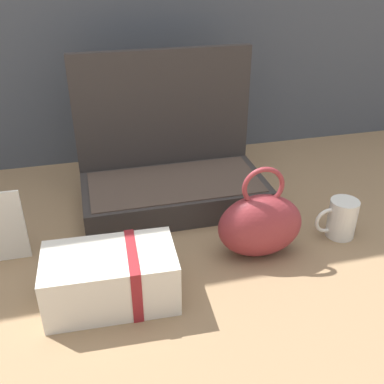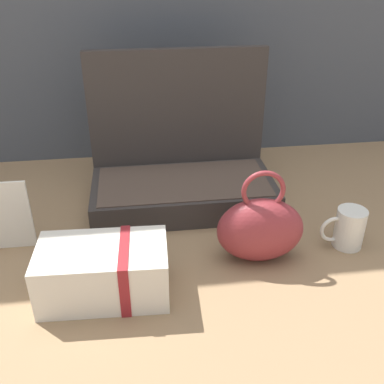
{
  "view_description": "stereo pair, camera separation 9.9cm",
  "coord_description": "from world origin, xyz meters",
  "px_view_note": "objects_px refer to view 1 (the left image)",
  "views": [
    {
      "loc": [
        -0.21,
        -0.86,
        0.65
      ],
      "look_at": [
        0.0,
        -0.02,
        0.16
      ],
      "focal_mm": 42.02,
      "sensor_mm": 36.0,
      "label": 1
    },
    {
      "loc": [
        -0.11,
        -0.88,
        0.65
      ],
      "look_at": [
        0.0,
        -0.02,
        0.16
      ],
      "focal_mm": 42.02,
      "sensor_mm": 36.0,
      "label": 2
    }
  ],
  "objects_px": {
    "teal_pouch_handbag": "(260,225)",
    "open_suitcase": "(171,169)",
    "coffee_mug": "(341,218)",
    "cream_toiletry_bag": "(113,277)"
  },
  "relations": [
    {
      "from": "open_suitcase",
      "to": "cream_toiletry_bag",
      "type": "xyz_separation_m",
      "value": [
        -0.2,
        -0.38,
        -0.04
      ]
    },
    {
      "from": "open_suitcase",
      "to": "cream_toiletry_bag",
      "type": "distance_m",
      "value": 0.43
    },
    {
      "from": "open_suitcase",
      "to": "coffee_mug",
      "type": "distance_m",
      "value": 0.47
    },
    {
      "from": "teal_pouch_handbag",
      "to": "cream_toiletry_bag",
      "type": "xyz_separation_m",
      "value": [
        -0.34,
        -0.07,
        -0.02
      ]
    },
    {
      "from": "cream_toiletry_bag",
      "to": "coffee_mug",
      "type": "bearing_deg",
      "value": 9.5
    },
    {
      "from": "teal_pouch_handbag",
      "to": "open_suitcase",
      "type": "bearing_deg",
      "value": 115.32
    },
    {
      "from": "teal_pouch_handbag",
      "to": "coffee_mug",
      "type": "relative_size",
      "value": 2.1
    },
    {
      "from": "teal_pouch_handbag",
      "to": "coffee_mug",
      "type": "distance_m",
      "value": 0.23
    },
    {
      "from": "teal_pouch_handbag",
      "to": "cream_toiletry_bag",
      "type": "distance_m",
      "value": 0.35
    },
    {
      "from": "cream_toiletry_bag",
      "to": "coffee_mug",
      "type": "height_order",
      "value": "cream_toiletry_bag"
    }
  ]
}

